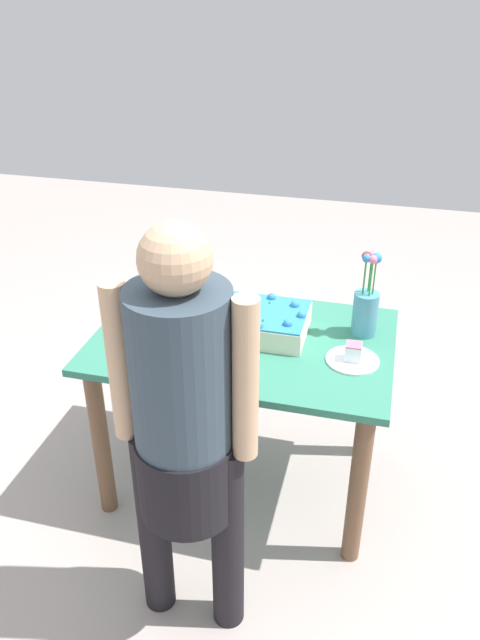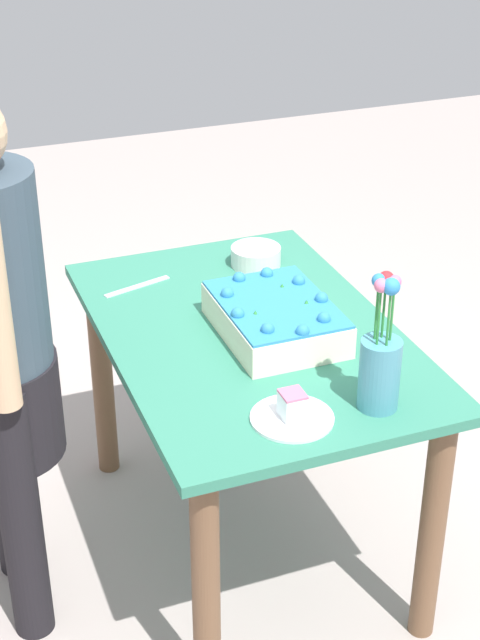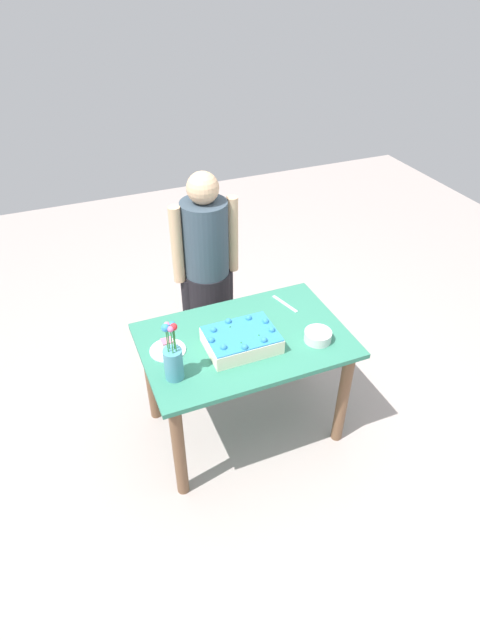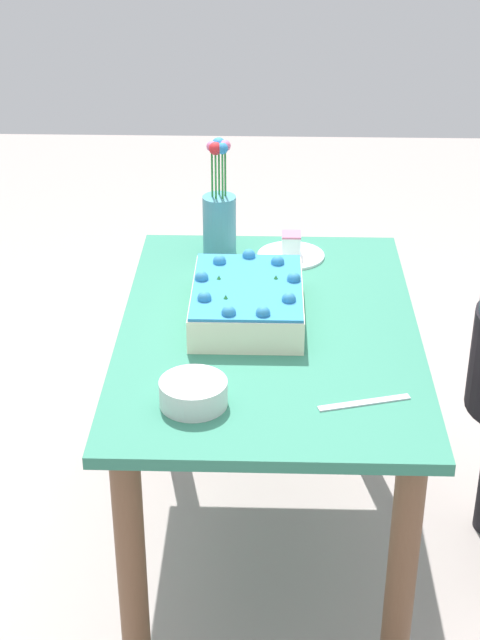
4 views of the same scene
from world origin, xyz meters
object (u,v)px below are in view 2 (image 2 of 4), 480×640
Objects in this scene: sheet_cake at (275,318)px; serving_plate_with_slice at (292,413)px; cake_knife at (137,287)px; flower_vase at (380,364)px; fruit_bowl at (256,256)px.

serving_plate_with_slice is at bearing -17.20° from sheet_cake.
sheet_cake is 0.50m from cake_knife.
flower_vase is 0.84m from fruit_bowl.
serving_plate_with_slice is 0.82m from cake_knife.
flower_vase is at bearing 12.65° from sheet_cake.
serving_plate_with_slice is 1.29× the size of fruit_bowl.
sheet_cake reaches higher than cake_knife.
cake_knife is 1.41× the size of fruit_bowl.
sheet_cake is 0.43m from flower_vase.
fruit_bowl is (-0.84, 0.02, -0.09)m from flower_vase.
sheet_cake is at bearing 108.19° from cake_knife.
sheet_cake is 0.41m from serving_plate_with_slice.
flower_vase reaches higher than cake_knife.
serving_plate_with_slice is 0.85m from fruit_bowl.
serving_plate_with_slice reaches higher than fruit_bowl.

